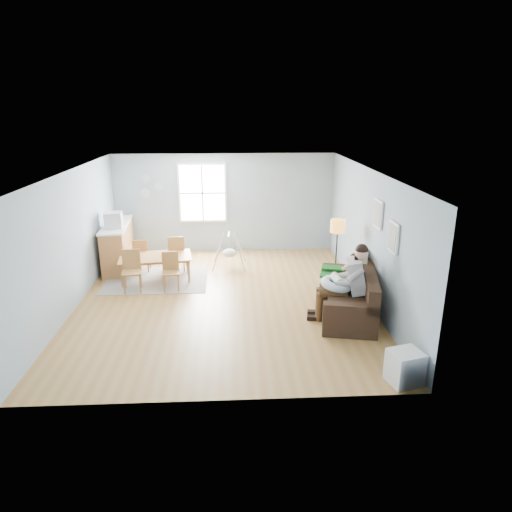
{
  "coord_description": "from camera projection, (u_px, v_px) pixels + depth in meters",
  "views": [
    {
      "loc": [
        0.21,
        -8.91,
        3.89
      ],
      "look_at": [
        0.67,
        -0.13,
        1.0
      ],
      "focal_mm": 32.0,
      "sensor_mm": 36.0,
      "label": 1
    }
  ],
  "objects": [
    {
      "name": "chair_ne",
      "position": [
        177.0,
        251.0,
        11.16
      ],
      "size": [
        0.45,
        0.45,
        0.91
      ],
      "color": "olive",
      "rests_on": "rug"
    },
    {
      "name": "rug",
      "position": [
        157.0,
        280.0,
        10.75
      ],
      "size": [
        2.37,
        1.82,
        0.01
      ],
      "primitive_type": "cube",
      "rotation": [
        0.0,
        0.0,
        0.01
      ],
      "color": "gray",
      "rests_on": "room"
    },
    {
      "name": "nursing_pillow",
      "position": [
        336.0,
        284.0,
        8.58
      ],
      "size": [
        0.72,
        0.71,
        0.25
      ],
      "primitive_type": "torus",
      "rotation": [
        0.0,
        0.14,
        -0.19
      ],
      "color": "#AEC4DA",
      "rests_on": "father"
    },
    {
      "name": "infant",
      "position": [
        336.0,
        278.0,
        8.58
      ],
      "size": [
        0.19,
        0.43,
        0.16
      ],
      "color": "silver",
      "rests_on": "nursing_pillow"
    },
    {
      "name": "floor_lamp",
      "position": [
        337.0,
        232.0,
        9.87
      ],
      "size": [
        0.32,
        0.32,
        1.57
      ],
      "color": "black",
      "rests_on": "room"
    },
    {
      "name": "father",
      "position": [
        346.0,
        280.0,
        8.52
      ],
      "size": [
        1.13,
        0.62,
        1.51
      ],
      "color": "gray",
      "rests_on": "sofa"
    },
    {
      "name": "wall_plates",
      "position": [
        150.0,
        187.0,
        12.28
      ],
      "size": [
        0.67,
        0.02,
        0.66
      ],
      "color": "#869BA1",
      "rests_on": "room"
    },
    {
      "name": "chair_sw",
      "position": [
        132.0,
        268.0,
        10.01
      ],
      "size": [
        0.47,
        0.47,
        0.91
      ],
      "color": "olive",
      "rests_on": "rug"
    },
    {
      "name": "chair_nw",
      "position": [
        141.0,
        254.0,
        11.13
      ],
      "size": [
        0.39,
        0.39,
        0.84
      ],
      "color": "olive",
      "rests_on": "rug"
    },
    {
      "name": "baby_swing",
      "position": [
        229.0,
        252.0,
        11.51
      ],
      "size": [
        0.87,
        0.88,
        0.86
      ],
      "color": "silver",
      "rests_on": "room"
    },
    {
      "name": "monitor",
      "position": [
        113.0,
        220.0,
        10.91
      ],
      "size": [
        0.44,
        0.42,
        0.38
      ],
      "color": "silver",
      "rests_on": "counter"
    },
    {
      "name": "beige_pillow",
      "position": [
        363.0,
        264.0,
        9.32
      ],
      "size": [
        0.29,
        0.57,
        0.55
      ],
      "primitive_type": "cube",
      "rotation": [
        0.0,
        0.0,
        -0.27
      ],
      "color": "#B9AA8D",
      "rests_on": "sofa"
    },
    {
      "name": "toddler",
      "position": [
        348.0,
        271.0,
        9.03
      ],
      "size": [
        0.63,
        0.41,
        0.95
      ],
      "color": "white",
      "rests_on": "sofa"
    },
    {
      "name": "sofa",
      "position": [
        351.0,
        297.0,
        8.96
      ],
      "size": [
        1.39,
        2.4,
        0.91
      ],
      "color": "black",
      "rests_on": "room"
    },
    {
      "name": "counter",
      "position": [
        118.0,
        245.0,
        11.5
      ],
      "size": [
        0.75,
        2.03,
        1.11
      ],
      "color": "olive",
      "rests_on": "room"
    },
    {
      "name": "pictures",
      "position": [
        385.0,
        225.0,
        8.23
      ],
      "size": [
        0.05,
        1.34,
        0.74
      ],
      "color": "white",
      "rests_on": "room"
    },
    {
      "name": "window",
      "position": [
        202.0,
        193.0,
        12.4
      ],
      "size": [
        1.32,
        0.08,
        1.62
      ],
      "color": "white",
      "rests_on": "room"
    },
    {
      "name": "dining_table",
      "position": [
        156.0,
        268.0,
        10.66
      ],
      "size": [
        1.75,
        1.13,
        0.58
      ],
      "primitive_type": "imported",
      "rotation": [
        0.0,
        0.0,
        0.14
      ],
      "color": "olive",
      "rests_on": "rug"
    },
    {
      "name": "storage_cube",
      "position": [
        404.0,
        367.0,
        6.68
      ],
      "size": [
        0.54,
        0.51,
        0.51
      ],
      "color": "silver",
      "rests_on": "room"
    },
    {
      "name": "room",
      "position": [
        221.0,
        185.0,
        8.91
      ],
      "size": [
        8.4,
        9.4,
        3.9
      ],
      "color": "olive"
    },
    {
      "name": "chair_se",
      "position": [
        171.0,
        269.0,
        10.07
      ],
      "size": [
        0.42,
        0.42,
        0.85
      ],
      "color": "olive",
      "rests_on": "rug"
    },
    {
      "name": "green_throw",
      "position": [
        346.0,
        272.0,
        9.6
      ],
      "size": [
        1.22,
        1.12,
        0.04
      ],
      "primitive_type": "cube",
      "rotation": [
        0.0,
        0.0,
        -0.27
      ],
      "color": "#124F15",
      "rests_on": "sofa"
    }
  ]
}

